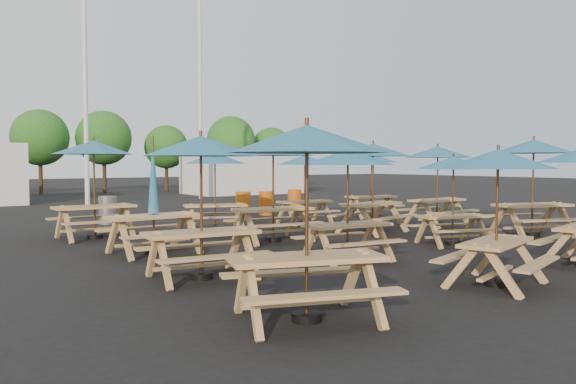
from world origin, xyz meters
TOP-DOWN VIEW (x-y plane):
  - ground at (0.00, 0.00)m, footprint 120.00×120.00m
  - picnic_unit_0 at (-4.92, -5.87)m, footprint 2.51×2.51m
  - picnic_unit_1 at (-4.84, -2.91)m, footprint 2.18×2.18m
  - picnic_unit_2 at (-4.52, -0.02)m, footprint 2.00×1.76m
  - picnic_unit_3 at (-4.83, 3.12)m, footprint 2.12×2.12m
  - picnic_unit_4 at (-1.36, -6.03)m, footprint 2.20×2.20m
  - picnic_unit_5 at (-1.77, -3.02)m, footprint 2.03×2.03m
  - picnic_unit_6 at (-1.43, 0.09)m, footprint 2.24×2.24m
  - picnic_unit_7 at (-1.56, 2.85)m, footprint 2.32×2.32m
  - picnic_unit_9 at (1.65, -2.81)m, footprint 2.17×2.17m
  - picnic_unit_10 at (1.69, -0.10)m, footprint 2.47×2.47m
  - picnic_unit_11 at (1.55, 2.79)m, footprint 1.97×1.97m
  - picnic_unit_13 at (4.58, -3.01)m, footprint 2.65×2.65m
  - picnic_unit_14 at (4.51, 0.05)m, footprint 2.10×2.10m
  - picnic_unit_15 at (4.70, 3.12)m, footprint 2.23×2.23m
  - waste_bin_0 at (-3.53, 6.24)m, footprint 0.54×0.54m
  - waste_bin_1 at (1.28, 6.11)m, footprint 0.54×0.54m
  - waste_bin_2 at (2.19, 6.00)m, footprint 0.54×0.54m
  - waste_bin_3 at (3.82, 6.48)m, footprint 0.54×0.54m
  - mast_0 at (-2.00, 14.00)m, footprint 0.20×0.20m
  - mast_1 at (4.50, 16.00)m, footprint 0.20×0.20m
  - event_tent_1 at (9.00, 19.00)m, footprint 7.00×4.00m
  - tree_3 at (-1.75, 24.72)m, footprint 3.36×3.36m
  - tree_4 at (1.90, 24.26)m, footprint 3.41×3.41m
  - tree_5 at (6.22, 24.67)m, footprint 2.94×2.94m
  - tree_6 at (10.23, 22.90)m, footprint 3.38×3.38m
  - tree_7 at (13.63, 22.92)m, footprint 2.95×2.95m

SIDE VIEW (x-z plane):
  - ground at x=0.00m, z-range 0.00..0.00m
  - waste_bin_0 at x=-3.53m, z-range 0.00..0.87m
  - waste_bin_1 at x=1.28m, z-range 0.00..0.87m
  - waste_bin_2 at x=2.19m, z-range 0.00..0.87m
  - waste_bin_3 at x=3.82m, z-range 0.00..0.87m
  - picnic_unit_2 at x=-4.52m, z-range -0.22..2.25m
  - event_tent_1 at x=9.00m, z-range 0.00..2.60m
  - picnic_unit_9 at x=1.65m, z-range 0.74..2.82m
  - picnic_unit_4 at x=-1.36m, z-range 0.76..2.90m
  - picnic_unit_11 at x=1.55m, z-range 0.77..2.94m
  - picnic_unit_5 at x=-1.77m, z-range 0.78..2.97m
  - picnic_unit_7 at x=-1.56m, z-range 0.79..3.00m
  - picnic_unit_15 at x=4.70m, z-range 0.80..3.05m
  - picnic_unit_1 at x=-4.84m, z-range 0.84..3.22m
  - picnic_unit_0 at x=-4.92m, z-range 0.85..3.23m
  - picnic_unit_14 at x=4.51m, z-range 0.86..3.29m
  - picnic_unit_6 at x=-1.43m, z-range 0.87..3.32m
  - picnic_unit_10 at x=1.69m, z-range 0.87..3.33m
  - picnic_unit_3 at x=-4.83m, z-range 0.89..3.38m
  - picnic_unit_13 at x=4.58m, z-range 0.90..3.44m
  - tree_5 at x=6.22m, z-range 0.75..5.20m
  - tree_7 at x=13.63m, z-range 0.75..5.23m
  - tree_3 at x=-1.75m, z-range 0.86..5.95m
  - tree_6 at x=10.23m, z-range 0.86..5.99m
  - tree_4 at x=1.90m, z-range 0.87..6.04m
  - mast_0 at x=-2.00m, z-range 0.00..12.00m
  - mast_1 at x=4.50m, z-range 0.00..12.00m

